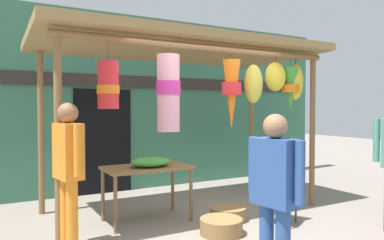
# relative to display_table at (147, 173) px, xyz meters

# --- Properties ---
(ground_plane) EXTENTS (30.00, 30.00, 0.00)m
(ground_plane) POSITION_rel_display_table_xyz_m (0.75, -0.52, -0.71)
(ground_plane) COLOR gray
(shop_facade) EXTENTS (9.07, 0.29, 3.48)m
(shop_facade) POSITION_rel_display_table_xyz_m (0.74, 2.17, 1.04)
(shop_facade) COLOR #387056
(shop_facade) RESTS_ON ground_plane
(market_stall_canopy) EXTENTS (4.57, 2.15, 2.71)m
(market_stall_canopy) POSITION_rel_display_table_xyz_m (0.83, 0.11, 1.67)
(market_stall_canopy) COLOR brown
(market_stall_canopy) RESTS_ON ground_plane
(display_table) EXTENTS (1.22, 0.71, 0.80)m
(display_table) POSITION_rel_display_table_xyz_m (0.00, 0.00, 0.00)
(display_table) COLOR brown
(display_table) RESTS_ON ground_plane
(flower_heap_on_table) EXTENTS (0.59, 0.41, 0.14)m
(flower_heap_on_table) POSITION_rel_display_table_xyz_m (0.04, -0.07, 0.16)
(flower_heap_on_table) COLOR green
(flower_heap_on_table) RESTS_ON display_table
(folding_chair) EXTENTS (0.54, 0.54, 0.84)m
(folding_chair) POSITION_rel_display_table_xyz_m (1.66, -0.99, -0.20)
(folding_chair) COLOR #2347A8
(folding_chair) RESTS_ON ground_plane
(wicker_basket_by_table) EXTENTS (0.52, 0.52, 0.19)m
(wicker_basket_by_table) POSITION_rel_display_table_xyz_m (1.05, -0.55, -0.61)
(wicker_basket_by_table) COLOR olive
(wicker_basket_by_table) RESTS_ON ground_plane
(wicker_basket_spare) EXTENTS (0.56, 0.56, 0.20)m
(wicker_basket_spare) POSITION_rel_display_table_xyz_m (0.63, -0.99, -0.60)
(wicker_basket_spare) COLOR olive
(wicker_basket_spare) RESTS_ON ground_plane
(customer_foreground) EXTENTS (0.28, 0.59, 1.59)m
(customer_foreground) POSITION_rel_display_table_xyz_m (0.20, -2.48, 0.23)
(customer_foreground) COLOR #2D5193
(customer_foreground) RESTS_ON ground_plane
(passerby_at_right) EXTENTS (0.30, 0.58, 1.70)m
(passerby_at_right) POSITION_rel_display_table_xyz_m (-1.21, -0.65, 0.30)
(passerby_at_right) COLOR orange
(passerby_at_right) RESTS_ON ground_plane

